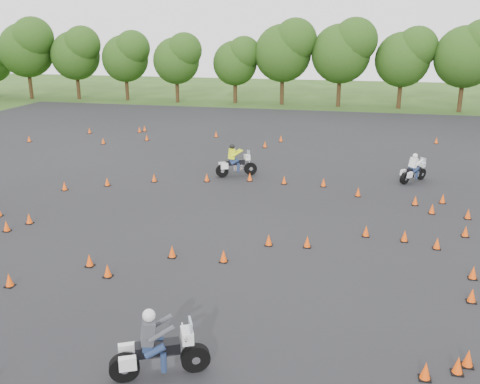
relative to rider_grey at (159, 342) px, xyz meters
The scene contains 7 objects.
ground 7.79m from the rider_grey, 94.38° to the left, with size 140.00×140.00×0.00m, color #2D5119.
asphalt_pad 13.75m from the rider_grey, 92.46° to the left, with size 62.00×62.00×0.00m, color black.
treeline 43.29m from the rider_grey, 85.77° to the left, with size 87.19×32.26×10.96m.
traffic_cones 13.19m from the rider_grey, 92.73° to the left, with size 35.88×32.99×0.45m.
rider_grey is the anchor object (origin of this frame).
rider_yellow 18.58m from the rider_grey, 97.10° to the left, with size 2.44×0.75×1.89m, color #DEF215, non-canonical shape.
rider_white 20.87m from the rider_grey, 68.77° to the left, with size 2.17×0.66×1.67m, color white, non-canonical shape.
Camera 1 is at (4.99, -18.37, 8.34)m, focal length 40.00 mm.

